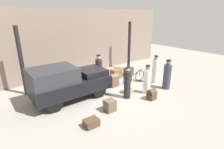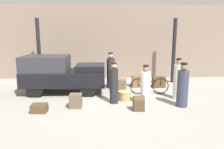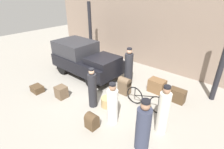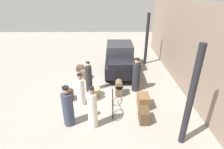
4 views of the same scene
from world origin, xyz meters
name	(u,v)px [view 1 (image 1 of 4)]	position (x,y,z in m)	size (l,w,h in m)	color
ground_plane	(111,92)	(0.00, 0.00, 0.00)	(30.00, 30.00, 0.00)	gray
station_building_facade	(75,43)	(0.00, 4.08, 2.25)	(16.00, 0.15, 4.50)	gray
canopy_pillar_left	(21,62)	(-3.76, 2.68, 1.81)	(0.21, 0.21, 3.61)	black
canopy_pillar_right	(129,46)	(3.81, 2.68, 1.81)	(0.21, 0.21, 3.61)	black
truck	(67,81)	(-2.23, 0.72, 0.96)	(3.81, 1.84, 1.77)	black
bicycle	(134,77)	(1.94, 0.22, 0.39)	(1.81, 0.04, 0.81)	black
wicker_basket	(129,90)	(0.69, -0.67, 0.19)	(0.51, 0.51, 0.39)	tan
porter_with_bicycle	(155,71)	(3.00, -0.55, 0.81)	(0.37, 0.37, 1.77)	silver
porter_carrying_trunk	(99,71)	(0.18, 1.48, 0.84)	(0.41, 0.41, 1.84)	#232328
porter_lifting_near_truck	(147,81)	(1.47, -1.25, 0.73)	(0.38, 0.38, 1.60)	white
porter_standing_middle	(167,76)	(2.86, -1.53, 0.78)	(0.43, 0.43, 1.72)	#33384C
conductor_in_dark_uniform	(127,84)	(0.23, -1.02, 0.77)	(0.34, 0.34, 1.67)	#232328
trunk_umber_medium	(114,80)	(0.63, 0.56, 0.42)	(0.52, 0.37, 0.79)	brown
suitcase_small_leather	(116,74)	(1.69, 1.64, 0.31)	(0.73, 0.50, 0.61)	brown
trunk_barrel_dark	(152,94)	(1.11, -1.92, 0.28)	(0.40, 0.36, 0.56)	#4C3823
suitcase_tan_flat	(110,105)	(-1.26, -1.51, 0.26)	(0.46, 0.43, 0.53)	brown
trunk_wicker_pale	(129,72)	(2.70, 1.49, 0.28)	(0.66, 0.38, 0.57)	#4C3823
trunk_large_brown	(91,123)	(-2.51, -1.97, 0.15)	(0.56, 0.43, 0.30)	#4C3823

